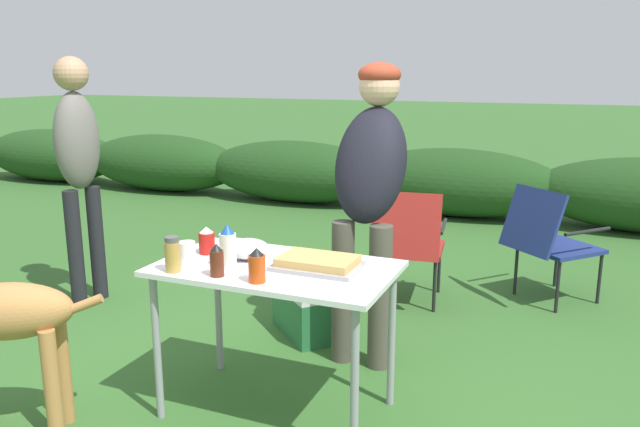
{
  "coord_description": "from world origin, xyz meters",
  "views": [
    {
      "loc": [
        1.25,
        -2.47,
        1.63
      ],
      "look_at": [
        0.03,
        0.47,
        0.89
      ],
      "focal_mm": 35.0,
      "sensor_mm": 36.0,
      "label": 1
    }
  ],
  "objects_px": {
    "camp_chair_near_hedge": "(408,241)",
    "paper_cup_stack": "(187,253)",
    "ketchup_bottle": "(207,241)",
    "standing_person_with_beanie": "(78,155)",
    "bbq_sauce_bottle": "(217,261)",
    "folding_table": "(276,282)",
    "standing_person_in_dark_puffer": "(370,180)",
    "camp_chair_green_behind_table": "(549,238)",
    "mayo_bottle": "(228,247)",
    "plate_stack": "(231,245)",
    "cooler_box": "(310,308)",
    "mixing_bowl": "(247,249)",
    "hot_sauce_bottle": "(257,266)",
    "food_tray": "(318,263)",
    "spice_jar": "(172,255)"
  },
  "relations": [
    {
      "from": "ketchup_bottle",
      "to": "plate_stack",
      "type": "bearing_deg",
      "value": 70.74
    },
    {
      "from": "hot_sauce_bottle",
      "to": "cooler_box",
      "type": "xyz_separation_m",
      "value": [
        -0.25,
        1.13,
        -0.64
      ]
    },
    {
      "from": "hot_sauce_bottle",
      "to": "ketchup_bottle",
      "type": "bearing_deg",
      "value": 146.71
    },
    {
      "from": "standing_person_in_dark_puffer",
      "to": "ketchup_bottle",
      "type": "bearing_deg",
      "value": -130.07
    },
    {
      "from": "mayo_bottle",
      "to": "hot_sauce_bottle",
      "type": "bearing_deg",
      "value": -31.12
    },
    {
      "from": "hot_sauce_bottle",
      "to": "camp_chair_near_hedge",
      "type": "relative_size",
      "value": 0.18
    },
    {
      "from": "standing_person_in_dark_puffer",
      "to": "camp_chair_near_hedge",
      "type": "relative_size",
      "value": 2.0
    },
    {
      "from": "paper_cup_stack",
      "to": "cooler_box",
      "type": "xyz_separation_m",
      "value": [
        0.17,
        1.04,
        -0.62
      ]
    },
    {
      "from": "paper_cup_stack",
      "to": "spice_jar",
      "type": "relative_size",
      "value": 0.66
    },
    {
      "from": "standing_person_with_beanie",
      "to": "standing_person_in_dark_puffer",
      "type": "bearing_deg",
      "value": -81.04
    },
    {
      "from": "camp_chair_near_hedge",
      "to": "paper_cup_stack",
      "type": "bearing_deg",
      "value": -116.54
    },
    {
      "from": "plate_stack",
      "to": "camp_chair_near_hedge",
      "type": "bearing_deg",
      "value": 68.33
    },
    {
      "from": "folding_table",
      "to": "mixing_bowl",
      "type": "xyz_separation_m",
      "value": [
        -0.18,
        0.06,
        0.12
      ]
    },
    {
      "from": "mixing_bowl",
      "to": "camp_chair_green_behind_table",
      "type": "relative_size",
      "value": 0.25
    },
    {
      "from": "bbq_sauce_bottle",
      "to": "standing_person_with_beanie",
      "type": "bearing_deg",
      "value": 149.09
    },
    {
      "from": "hot_sauce_bottle",
      "to": "bbq_sauce_bottle",
      "type": "relative_size",
      "value": 1.03
    },
    {
      "from": "standing_person_in_dark_puffer",
      "to": "camp_chair_green_behind_table",
      "type": "distance_m",
      "value": 1.69
    },
    {
      "from": "paper_cup_stack",
      "to": "spice_jar",
      "type": "height_order",
      "value": "spice_jar"
    },
    {
      "from": "folding_table",
      "to": "bbq_sauce_bottle",
      "type": "xyz_separation_m",
      "value": [
        -0.17,
        -0.23,
        0.15
      ]
    },
    {
      "from": "ketchup_bottle",
      "to": "standing_person_with_beanie",
      "type": "relative_size",
      "value": 0.08
    },
    {
      "from": "folding_table",
      "to": "camp_chair_near_hedge",
      "type": "bearing_deg",
      "value": 82.48
    },
    {
      "from": "spice_jar",
      "to": "standing_person_with_beanie",
      "type": "distance_m",
      "value": 1.87
    },
    {
      "from": "mixing_bowl",
      "to": "ketchup_bottle",
      "type": "height_order",
      "value": "ketchup_bottle"
    },
    {
      "from": "camp_chair_near_hedge",
      "to": "plate_stack",
      "type": "bearing_deg",
      "value": -119.21
    },
    {
      "from": "paper_cup_stack",
      "to": "camp_chair_green_behind_table",
      "type": "distance_m",
      "value": 2.68
    },
    {
      "from": "mayo_bottle",
      "to": "standing_person_in_dark_puffer",
      "type": "relative_size",
      "value": 0.12
    },
    {
      "from": "bbq_sauce_bottle",
      "to": "camp_chair_green_behind_table",
      "type": "bearing_deg",
      "value": 60.74
    },
    {
      "from": "paper_cup_stack",
      "to": "camp_chair_near_hedge",
      "type": "xyz_separation_m",
      "value": [
        0.6,
        1.75,
        -0.33
      ]
    },
    {
      "from": "paper_cup_stack",
      "to": "bbq_sauce_bottle",
      "type": "bearing_deg",
      "value": -23.02
    },
    {
      "from": "standing_person_with_beanie",
      "to": "paper_cup_stack",
      "type": "bearing_deg",
      "value": -111.45
    },
    {
      "from": "standing_person_with_beanie",
      "to": "cooler_box",
      "type": "distance_m",
      "value": 1.91
    },
    {
      "from": "mixing_bowl",
      "to": "paper_cup_stack",
      "type": "xyz_separation_m",
      "value": [
        -0.21,
        -0.2,
        0.01
      ]
    },
    {
      "from": "folding_table",
      "to": "spice_jar",
      "type": "distance_m",
      "value": 0.49
    },
    {
      "from": "paper_cup_stack",
      "to": "camp_chair_green_behind_table",
      "type": "xyz_separation_m",
      "value": [
        1.5,
        2.2,
        -0.33
      ]
    },
    {
      "from": "hot_sauce_bottle",
      "to": "mayo_bottle",
      "type": "height_order",
      "value": "mayo_bottle"
    },
    {
      "from": "ketchup_bottle",
      "to": "bbq_sauce_bottle",
      "type": "relative_size",
      "value": 0.92
    },
    {
      "from": "folding_table",
      "to": "standing_person_in_dark_puffer",
      "type": "relative_size",
      "value": 0.66
    },
    {
      "from": "folding_table",
      "to": "cooler_box",
      "type": "xyz_separation_m",
      "value": [
        -0.22,
        0.9,
        -0.49
      ]
    },
    {
      "from": "hot_sauce_bottle",
      "to": "standing_person_in_dark_puffer",
      "type": "relative_size",
      "value": 0.09
    },
    {
      "from": "standing_person_in_dark_puffer",
      "to": "standing_person_with_beanie",
      "type": "height_order",
      "value": "standing_person_with_beanie"
    },
    {
      "from": "mayo_bottle",
      "to": "standing_person_in_dark_puffer",
      "type": "height_order",
      "value": "standing_person_in_dark_puffer"
    },
    {
      "from": "mayo_bottle",
      "to": "bbq_sauce_bottle",
      "type": "distance_m",
      "value": 0.13
    },
    {
      "from": "hot_sauce_bottle",
      "to": "paper_cup_stack",
      "type": "bearing_deg",
      "value": 167.01
    },
    {
      "from": "plate_stack",
      "to": "spice_jar",
      "type": "height_order",
      "value": "spice_jar"
    },
    {
      "from": "food_tray",
      "to": "standing_person_in_dark_puffer",
      "type": "bearing_deg",
      "value": 89.12
    },
    {
      "from": "paper_cup_stack",
      "to": "camp_chair_green_behind_table",
      "type": "bearing_deg",
      "value": 55.63
    },
    {
      "from": "camp_chair_green_behind_table",
      "to": "camp_chair_near_hedge",
      "type": "distance_m",
      "value": 1.0
    },
    {
      "from": "folding_table",
      "to": "standing_person_in_dark_puffer",
      "type": "xyz_separation_m",
      "value": [
        0.21,
        0.75,
        0.37
      ]
    },
    {
      "from": "food_tray",
      "to": "camp_chair_near_hedge",
      "type": "distance_m",
      "value": 1.61
    },
    {
      "from": "standing_person_in_dark_puffer",
      "to": "camp_chair_green_behind_table",
      "type": "bearing_deg",
      "value": 56.2
    }
  ]
}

